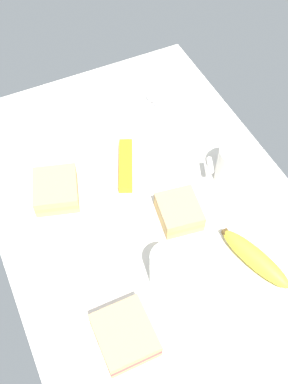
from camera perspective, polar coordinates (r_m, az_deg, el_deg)
tabletop at (r=99.91cm, az=0.00°, el=-1.32°), size 90.00×64.00×2.00cm
coffee_mug_black at (r=100.56cm, az=11.47°, el=3.39°), size 8.30×10.64×9.67cm
sandwich_main at (r=83.80cm, az=-2.43°, el=-17.58°), size 10.86×9.81×4.40cm
sandwich_side at (r=95.05cm, az=4.44°, el=-2.50°), size 10.38×9.62×4.40cm
sandwich_extra at (r=99.77cm, az=-11.03°, el=0.27°), size 12.56×11.88×4.40cm
glass_of_milk at (r=86.05cm, az=2.89°, el=-9.68°), size 6.53×6.53×9.41cm
banana at (r=92.31cm, az=13.83°, el=-8.10°), size 17.00×8.58×3.94cm
spoon at (r=118.17cm, az=1.32°, el=11.18°), size 11.69×2.60×0.80cm
snack_bar at (r=103.71cm, az=-2.14°, el=3.46°), size 14.19×8.62×2.00cm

